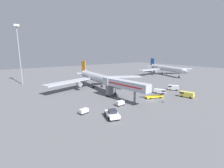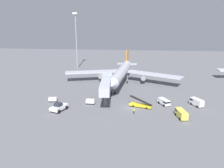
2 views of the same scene
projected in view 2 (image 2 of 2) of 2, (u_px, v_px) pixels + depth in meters
The scene contains 14 objects.
ground_plane at pixel (130, 108), 67.02m from camera, with size 300.00×300.00×0.00m, color slate.
airplane_at_gate at pixel (122, 72), 93.29m from camera, with size 50.07×45.44×12.05m.
jet_bridge at pixel (106, 84), 72.44m from camera, with size 4.97×20.39×7.38m.
pushback_tug at pixel (59, 107), 64.62m from camera, with size 4.34×5.93×2.40m.
belt_loader_truck at pixel (141, 105), 67.47m from camera, with size 7.21×3.93×3.28m.
service_van_mid_left at pixel (181, 113), 59.80m from camera, with size 2.83×5.22×2.13m.
service_van_far_right at pixel (164, 102), 69.21m from camera, with size 3.76×4.87×1.83m.
service_van_outer_right at pixel (196, 102), 68.44m from camera, with size 3.71×4.76×2.25m.
baggage_cart_outer_left at pixel (90, 101), 70.00m from camera, with size 2.72×1.47×1.57m.
baggage_cart_rear_right at pixel (53, 99), 72.03m from camera, with size 2.78×1.76×1.47m.
ground_crew_worker_foreground at pixel (134, 111), 62.44m from camera, with size 0.47×0.47×1.78m.
safety_cone_alpha at pixel (176, 99), 73.49m from camera, with size 0.42×0.42×0.64m.
safety_cone_bravo at pixel (58, 98), 75.09m from camera, with size 0.40×0.40×0.61m.
apron_light_mast at pixel (76, 31), 121.66m from camera, with size 2.40×2.40×30.23m.
Camera 2 is at (2.04, -62.95, 24.59)m, focal length 35.75 mm.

